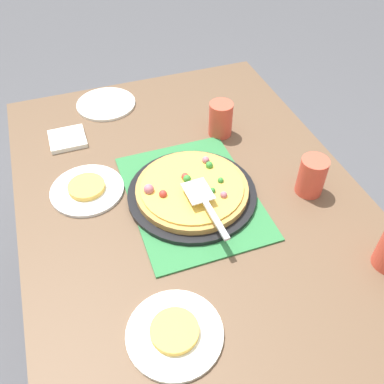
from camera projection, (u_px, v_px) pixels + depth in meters
ground_plane at (192, 321)px, 1.78m from camera, size 8.00×8.00×0.00m
dining_table at (192, 221)px, 1.33m from camera, size 1.40×1.00×0.75m
placemat at (192, 196)px, 1.25m from camera, size 0.48×0.36×0.01m
pizza_pan at (192, 194)px, 1.24m from camera, size 0.38×0.38×0.01m
pizza at (192, 189)px, 1.23m from camera, size 0.33×0.33×0.05m
plate_near_left at (175, 334)px, 0.94m from camera, size 0.22×0.22×0.01m
plate_far_right at (87, 190)px, 1.27m from camera, size 0.22×0.22×0.01m
plate_side at (106, 104)px, 1.59m from camera, size 0.22×0.22×0.01m
served_slice_left at (175, 331)px, 0.93m from camera, size 0.11×0.11×0.02m
served_slice_right at (87, 187)px, 1.26m from camera, size 0.11×0.11×0.02m
cup_near at (312, 176)px, 1.23m from camera, size 0.08×0.08×0.12m
cup_far at (221, 119)px, 1.43m from camera, size 0.08×0.08×0.12m
pizza_server at (206, 203)px, 1.14m from camera, size 0.23×0.07×0.01m
napkin_stack at (68, 139)px, 1.44m from camera, size 0.12×0.12×0.02m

